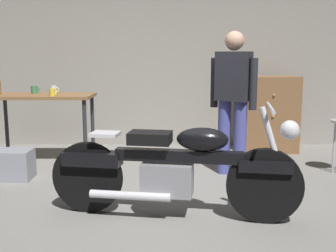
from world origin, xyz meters
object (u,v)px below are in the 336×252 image
object	(u,v)px
mug_green_speckled	(34,90)
mug_white_ceramic	(54,90)
motorcycle	(175,167)
wooden_dresser	(269,114)
mug_yellow_tall	(52,92)
storage_bin	(12,165)
person_standing	(233,97)

from	to	relation	value
mug_green_speckled	mug_white_ceramic	world-z (taller)	mug_white_ceramic
motorcycle	wooden_dresser	xyz separation A→B (m)	(1.42, 2.52, 0.10)
mug_green_speckled	mug_yellow_tall	distance (m)	0.46
storage_bin	mug_yellow_tall	distance (m)	1.01
wooden_dresser	storage_bin	world-z (taller)	wooden_dresser
storage_bin	mug_yellow_tall	xyz separation A→B (m)	(0.34, 0.55, 0.78)
storage_bin	mug_green_speckled	xyz separation A→B (m)	(0.01, 0.88, 0.78)
person_standing	storage_bin	size ratio (longest dim) A/B	3.80
wooden_dresser	mug_yellow_tall	distance (m)	3.06
mug_yellow_tall	person_standing	bearing A→B (deg)	-9.16
person_standing	motorcycle	bearing A→B (deg)	94.37
motorcycle	mug_white_ceramic	xyz separation A→B (m)	(-1.53, 1.87, 0.51)
wooden_dresser	storage_bin	xyz separation A→B (m)	(-3.25, -1.41, -0.38)
wooden_dresser	mug_green_speckled	distance (m)	3.31
mug_white_ceramic	wooden_dresser	bearing A→B (deg)	12.43
wooden_dresser	mug_green_speckled	bearing A→B (deg)	-170.83
motorcycle	mug_green_speckled	xyz separation A→B (m)	(-1.82, 2.00, 0.50)
mug_white_ceramic	mug_yellow_tall	bearing A→B (deg)	-79.52
storage_bin	mug_green_speckled	world-z (taller)	mug_green_speckled
mug_yellow_tall	mug_white_ceramic	bearing A→B (deg)	100.48
storage_bin	person_standing	bearing A→B (deg)	4.55
mug_green_speckled	person_standing	bearing A→B (deg)	-15.19
person_standing	mug_white_ceramic	bearing A→B (deg)	18.13
wooden_dresser	mug_white_ceramic	size ratio (longest dim) A/B	9.78
wooden_dresser	mug_yellow_tall	xyz separation A→B (m)	(-2.91, -0.85, 0.40)
motorcycle	mug_yellow_tall	bearing A→B (deg)	141.08
wooden_dresser	storage_bin	size ratio (longest dim) A/B	2.50
person_standing	mug_white_ceramic	size ratio (longest dim) A/B	14.85
wooden_dresser	storage_bin	distance (m)	3.56
storage_bin	mug_yellow_tall	world-z (taller)	mug_yellow_tall
person_standing	mug_white_ceramic	world-z (taller)	person_standing
motorcycle	mug_yellow_tall	world-z (taller)	motorcycle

